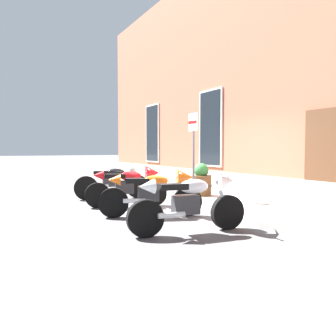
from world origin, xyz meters
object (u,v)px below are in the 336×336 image
(motorcycle_black_naked, at_px, (113,182))
(motorcycle_red_sport, at_px, (130,184))
(barrel_planter, at_px, (201,182))
(motorcycle_white_sport, at_px, (193,200))
(motorcycle_orange_sport, at_px, (155,191))
(parking_sign, at_px, (193,143))

(motorcycle_black_naked, distance_m, motorcycle_red_sport, 1.46)
(barrel_planter, bearing_deg, motorcycle_red_sport, -88.50)
(motorcycle_white_sport, bearing_deg, motorcycle_red_sport, 178.79)
(motorcycle_black_naked, bearing_deg, motorcycle_orange_sport, -1.86)
(motorcycle_black_naked, xyz_separation_m, motorcycle_white_sport, (4.41, -0.15, 0.09))
(motorcycle_orange_sport, bearing_deg, barrel_planter, 124.11)
(motorcycle_red_sport, xyz_separation_m, motorcycle_orange_sport, (1.41, -0.01, -0.00))
(motorcycle_white_sport, bearing_deg, parking_sign, 147.09)
(motorcycle_red_sport, bearing_deg, motorcycle_black_naked, 176.74)
(motorcycle_black_naked, relative_size, motorcycle_orange_sport, 1.02)
(motorcycle_black_naked, bearing_deg, parking_sign, 39.07)
(motorcycle_black_naked, xyz_separation_m, parking_sign, (1.85, 1.51, 1.10))
(motorcycle_red_sport, distance_m, barrel_planter, 2.15)
(motorcycle_red_sport, distance_m, parking_sign, 1.93)
(motorcycle_orange_sport, xyz_separation_m, motorcycle_white_sport, (1.54, -0.05, 0.02))
(motorcycle_black_naked, relative_size, parking_sign, 0.94)
(motorcycle_red_sport, bearing_deg, motorcycle_white_sport, -1.21)
(motorcycle_orange_sport, distance_m, barrel_planter, 2.61)
(motorcycle_red_sport, bearing_deg, parking_sign, 76.01)
(motorcycle_black_naked, xyz_separation_m, motorcycle_red_sport, (1.46, -0.08, 0.07))
(motorcycle_black_naked, distance_m, barrel_planter, 2.50)
(motorcycle_orange_sport, relative_size, motorcycle_white_sport, 0.97)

